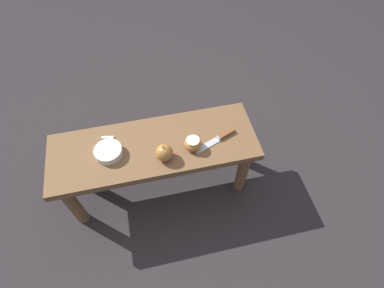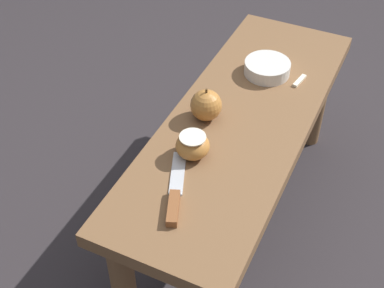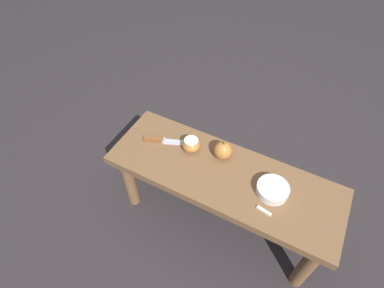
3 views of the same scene
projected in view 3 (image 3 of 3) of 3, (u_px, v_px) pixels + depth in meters
name	position (u px, v px, depth m)	size (l,w,h in m)	color
ground_plane	(217.00, 218.00, 1.61)	(8.00, 8.00, 0.00)	#2D282B
wooden_bench	(222.00, 183.00, 1.36)	(1.03, 0.35, 0.41)	brown
knife	(161.00, 140.00, 1.41)	(0.23, 0.11, 0.02)	#B7BABF
apple_whole	(223.00, 150.00, 1.33)	(0.08, 0.08, 0.09)	#B27233
apple_cut	(191.00, 145.00, 1.36)	(0.08, 0.08, 0.06)	#B27233
apple_slice_near_knife	(264.00, 211.00, 1.17)	(0.06, 0.02, 0.01)	silver
bowl	(273.00, 190.00, 1.22)	(0.13, 0.13, 0.04)	silver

